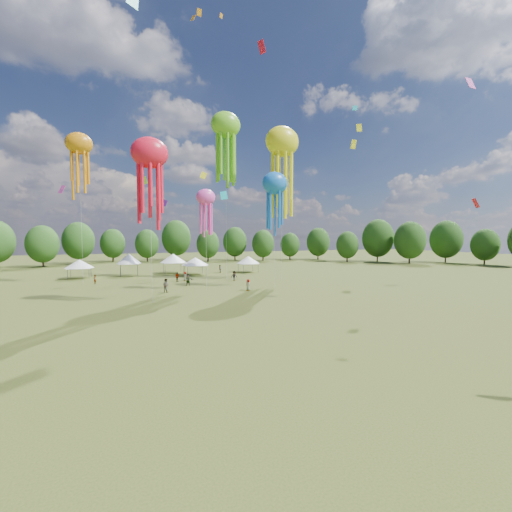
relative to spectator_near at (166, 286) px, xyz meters
name	(u,v)px	position (x,y,z in m)	size (l,w,h in m)	color
ground	(354,401)	(5.15, -34.19, -0.96)	(300.00, 300.00, 0.00)	#384416
spectator_near	(166,286)	(0.00, 0.00, 0.00)	(0.93, 0.73, 1.92)	gray
spectators_far	(203,277)	(7.06, 8.82, -0.11)	(24.06, 24.90, 1.79)	gray
festival_tents	(168,260)	(2.76, 21.93, 2.01)	(37.94, 9.66, 4.46)	#47474C
show_kites	(230,160)	(11.22, 5.99, 19.54)	(38.05, 24.21, 30.22)	#F71630
small_kites	(184,89)	(3.98, 6.73, 30.01)	(77.89, 56.67, 46.49)	#F71630
treeline	(158,242)	(1.29, 28.32, 5.58)	(201.57, 95.24, 13.43)	#38281C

